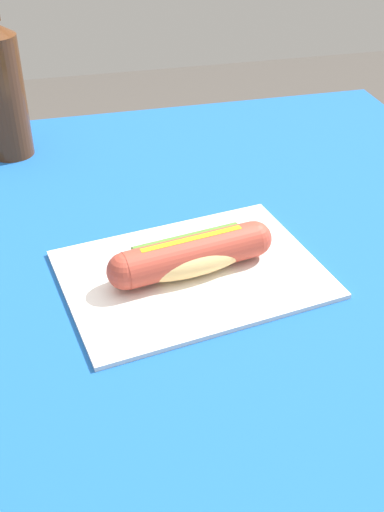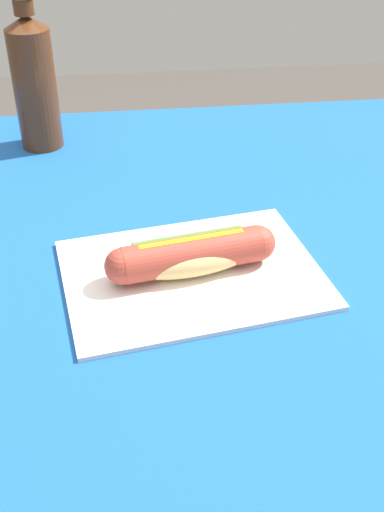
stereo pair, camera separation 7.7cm
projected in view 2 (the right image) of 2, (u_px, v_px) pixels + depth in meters
The scene contains 4 objects.
dining_table at pixel (162, 335), 0.90m from camera, with size 1.08×0.99×0.78m.
paper_wrapper at pixel (192, 274), 0.79m from camera, with size 0.31×0.23×0.01m, color silver.
hot_dog at pixel (192, 255), 0.77m from camera, with size 0.21×0.08×0.05m.
soda_bottle at pixel (34, 81), 1.03m from camera, with size 0.07×0.07×0.25m.
Camera 2 is at (-0.04, -0.68, 1.25)m, focal length 44.62 mm.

